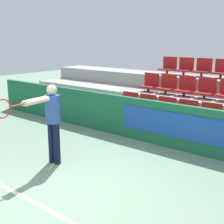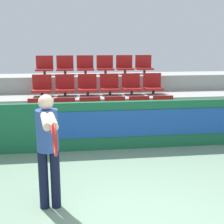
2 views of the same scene
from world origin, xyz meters
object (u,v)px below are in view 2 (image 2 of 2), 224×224
(stadium_chair_1, at_px, (65,112))
(stadium_chair_11, at_px, (153,85))
(stadium_chair_4, at_px, (140,110))
(stadium_chair_12, at_px, (45,67))
(stadium_chair_6, at_px, (42,87))
(stadium_chair_16, at_px, (125,66))
(stadium_chair_15, at_px, (105,66))
(stadium_chair_14, at_px, (85,66))
(stadium_chair_8, at_px, (87,86))
(stadium_chair_5, at_px, (164,109))
(tennis_player, at_px, (48,143))
(stadium_chair_0, at_px, (39,113))
(stadium_chair_13, at_px, (65,66))
(stadium_chair_7, at_px, (65,87))
(stadium_chair_9, at_px, (110,86))
(stadium_chair_17, at_px, (144,66))
(stadium_chair_3, at_px, (115,111))
(stadium_chair_2, at_px, (90,111))
(stadium_chair_10, at_px, (131,85))

(stadium_chair_1, height_order, stadium_chair_11, stadium_chair_11)
(stadium_chair_4, xyz_separation_m, stadium_chair_12, (-2.33, 2.15, 0.87))
(stadium_chair_6, xyz_separation_m, stadium_chair_16, (2.33, 1.08, 0.43))
(stadium_chair_15, bearing_deg, stadium_chair_14, 180.00)
(stadium_chair_1, distance_m, stadium_chair_8, 1.30)
(stadium_chair_5, relative_size, tennis_player, 0.34)
(stadium_chair_4, distance_m, stadium_chair_12, 3.29)
(stadium_chair_4, relative_size, stadium_chair_12, 1.00)
(stadium_chair_0, xyz_separation_m, stadium_chair_5, (2.91, 0.00, 0.00))
(stadium_chair_8, bearing_deg, stadium_chair_1, -118.45)
(stadium_chair_5, distance_m, stadium_chair_13, 3.29)
(stadium_chair_4, height_order, stadium_chair_8, stadium_chair_8)
(stadium_chair_7, xyz_separation_m, stadium_chair_15, (1.17, 1.08, 0.43))
(stadium_chair_9, distance_m, stadium_chair_16, 1.30)
(stadium_chair_12, xyz_separation_m, stadium_chair_17, (2.91, 0.00, 0.00))
(stadium_chair_3, bearing_deg, stadium_chair_14, 105.16)
(stadium_chair_6, xyz_separation_m, stadium_chair_11, (2.91, 0.00, 0.00))
(stadium_chair_2, height_order, stadium_chair_13, stadium_chair_13)
(stadium_chair_10, height_order, stadium_chair_11, same)
(stadium_chair_8, xyz_separation_m, stadium_chair_13, (-0.58, 1.08, 0.43))
(stadium_chair_3, relative_size, stadium_chair_11, 1.00)
(stadium_chair_0, distance_m, stadium_chair_8, 1.64)
(stadium_chair_17, bearing_deg, tennis_player, -115.32)
(stadium_chair_4, distance_m, stadium_chair_9, 1.30)
(stadium_chair_6, relative_size, stadium_chair_17, 1.00)
(stadium_chair_5, height_order, stadium_chair_6, stadium_chair_6)
(stadium_chair_13, relative_size, stadium_chair_16, 1.00)
(stadium_chair_9, bearing_deg, stadium_chair_4, -61.55)
(stadium_chair_1, height_order, stadium_chair_13, stadium_chair_13)
(stadium_chair_3, distance_m, stadium_chair_15, 2.32)
(stadium_chair_1, xyz_separation_m, stadium_chair_12, (-0.58, 2.15, 0.87))
(stadium_chair_2, bearing_deg, stadium_chair_13, 105.16)
(stadium_chair_10, height_order, stadium_chair_14, stadium_chair_14)
(stadium_chair_7, distance_m, stadium_chair_12, 1.30)
(stadium_chair_0, xyz_separation_m, stadium_chair_9, (1.75, 1.08, 0.43))
(stadium_chair_4, relative_size, stadium_chair_10, 1.00)
(stadium_chair_12, bearing_deg, stadium_chair_2, -61.55)
(stadium_chair_6, bearing_deg, stadium_chair_9, 0.00)
(stadium_chair_5, xyz_separation_m, stadium_chair_16, (-0.58, 2.15, 0.87))
(stadium_chair_15, bearing_deg, stadium_chair_10, -61.55)
(stadium_chair_5, xyz_separation_m, stadium_chair_14, (-1.75, 2.15, 0.87))
(stadium_chair_8, height_order, tennis_player, tennis_player)
(stadium_chair_10, relative_size, stadium_chair_11, 1.00)
(stadium_chair_2, height_order, stadium_chair_7, stadium_chair_7)
(stadium_chair_14, height_order, stadium_chair_17, same)
(stadium_chair_4, xyz_separation_m, stadium_chair_16, (0.00, 2.15, 0.87))
(stadium_chair_5, bearing_deg, stadium_chair_3, 180.00)
(stadium_chair_8, distance_m, stadium_chair_11, 1.75)
(stadium_chair_5, bearing_deg, stadium_chair_15, 118.45)
(tennis_player, bearing_deg, stadium_chair_16, 62.06)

